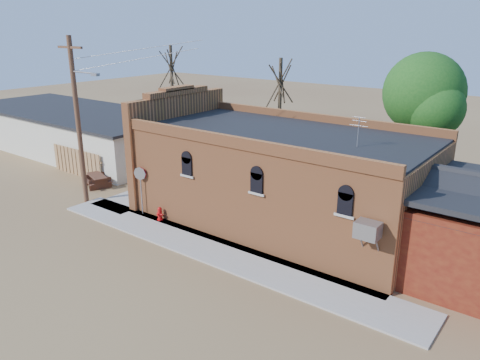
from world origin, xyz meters
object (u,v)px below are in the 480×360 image
Objects in this scene: brick_bar at (275,176)px; stop_sign at (140,178)px; utility_pole at (78,118)px; trash_barrel at (154,192)px; picnic_table at (97,179)px; fire_hydrant at (160,214)px.

stop_sign is at bearing -147.57° from brick_bar.
stop_sign is (3.97, 0.60, -2.74)m from utility_pole.
brick_bar is 20.17× the size of trash_barrel.
trash_barrel is at bearing -164.92° from brick_bar.
trash_barrel is 0.39× the size of picnic_table.
utility_pole is (-9.79, -4.29, 2.43)m from brick_bar.
trash_barrel is at bearing 125.36° from fire_hydrant.
brick_bar is 6.13m from fire_hydrant.
brick_bar is at bearing 22.26° from fire_hydrant.
brick_bar is at bearing 31.01° from picnic_table.
fire_hydrant is 0.27× the size of stop_sign.
fire_hydrant is 0.33× the size of picnic_table.
stop_sign is at bearing 8.59° from utility_pole.
utility_pole is 6.90m from fire_hydrant.
utility_pole reaches higher than trash_barrel.
utility_pole is at bearing -166.18° from stop_sign.
brick_bar is at bearing 15.08° from trash_barrel.
brick_bar reaches higher than fire_hydrant.
brick_bar is 7.79× the size of picnic_table.
trash_barrel reaches higher than fire_hydrant.
picnic_table is (-11.52, -2.29, -1.86)m from brick_bar.
stop_sign reaches higher than trash_barrel.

